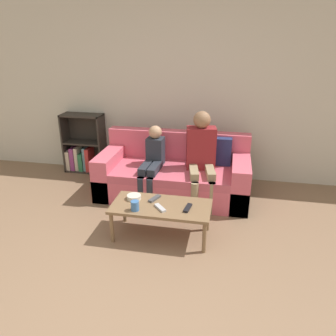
% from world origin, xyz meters
% --- Properties ---
extents(ground_plane, '(22.00, 22.00, 0.00)m').
position_xyz_m(ground_plane, '(0.00, 0.00, 0.00)').
color(ground_plane, '#84664C').
extents(wall_back, '(12.00, 0.06, 2.60)m').
position_xyz_m(wall_back, '(0.00, 2.88, 1.30)').
color(wall_back, beige).
rests_on(wall_back, ground_plane).
extents(couch, '(1.92, 0.89, 0.78)m').
position_xyz_m(couch, '(0.10, 2.18, 0.26)').
color(couch, '#DB5B70').
rests_on(couch, ground_plane).
extents(bookshelf, '(0.61, 0.28, 0.89)m').
position_xyz_m(bookshelf, '(-1.43, 2.73, 0.34)').
color(bookshelf, '#332D28').
rests_on(bookshelf, ground_plane).
extents(coffee_table, '(1.01, 0.48, 0.36)m').
position_xyz_m(coffee_table, '(0.14, 1.17, 0.32)').
color(coffee_table, brown).
rests_on(coffee_table, ground_plane).
extents(person_adult, '(0.43, 0.66, 1.13)m').
position_xyz_m(person_adult, '(0.45, 2.11, 0.64)').
color(person_adult, '#9E8966').
rests_on(person_adult, ground_plane).
extents(person_child, '(0.23, 0.62, 0.91)m').
position_xyz_m(person_child, '(-0.16, 2.05, 0.51)').
color(person_child, '#282D38').
rests_on(person_child, ground_plane).
extents(cup_near, '(0.08, 0.08, 0.10)m').
position_xyz_m(cup_near, '(-0.09, 1.02, 0.41)').
color(cup_near, '#3D70B2').
rests_on(cup_near, coffee_table).
extents(tv_remote_0, '(0.11, 0.18, 0.02)m').
position_xyz_m(tv_remote_0, '(0.05, 1.28, 0.37)').
color(tv_remote_0, '#47474C').
rests_on(tv_remote_0, coffee_table).
extents(tv_remote_1, '(0.07, 0.18, 0.02)m').
position_xyz_m(tv_remote_1, '(0.42, 1.15, 0.37)').
color(tv_remote_1, black).
rests_on(tv_remote_1, coffee_table).
extents(tv_remote_2, '(0.15, 0.16, 0.02)m').
position_xyz_m(tv_remote_2, '(0.15, 1.09, 0.37)').
color(tv_remote_2, '#B7B7BC').
rests_on(tv_remote_2, coffee_table).
extents(snack_bowl, '(0.15, 0.15, 0.05)m').
position_xyz_m(snack_bowl, '(-0.17, 1.25, 0.39)').
color(snack_bowl, beige).
rests_on(snack_bowl, coffee_table).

